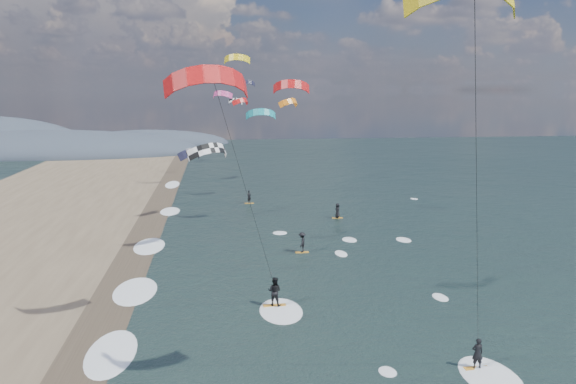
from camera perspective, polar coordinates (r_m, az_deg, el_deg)
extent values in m
cube|color=#382D23|center=(34.71, -18.32, -12.46)|extent=(3.00, 240.00, 0.00)
ellipsoid|color=#3D4756|center=(126.96, -23.22, 3.55)|extent=(64.00, 24.00, 10.00)
ellipsoid|color=#3D4756|center=(143.01, -14.09, 4.74)|extent=(40.00, 18.00, 7.00)
cube|color=orange|center=(29.53, 18.60, -16.62)|extent=(1.22, 0.37, 0.05)
imported|color=black|center=(29.19, 18.69, -15.25)|extent=(0.57, 0.39, 1.51)
ellipsoid|color=white|center=(29.04, 19.87, -17.24)|extent=(2.60, 4.20, 0.12)
cylinder|color=black|center=(23.27, 18.62, -0.67)|extent=(0.02, 0.02, 16.86)
cube|color=orange|center=(35.32, -1.37, -11.46)|extent=(1.42, 0.44, 0.07)
imported|color=black|center=(34.99, -1.38, -10.04)|extent=(1.08, 0.98, 1.80)
ellipsoid|color=white|center=(34.63, -0.72, -11.98)|extent=(2.60, 4.20, 0.12)
cylinder|color=black|center=(30.19, -4.14, -0.31)|extent=(0.02, 0.02, 14.36)
cube|color=orange|center=(46.30, 1.44, -6.13)|extent=(1.10, 0.35, 0.05)
imported|color=black|center=(46.07, 1.45, -5.11)|extent=(0.93, 1.22, 1.67)
cube|color=orange|center=(58.67, 5.04, -2.64)|extent=(1.10, 0.35, 0.05)
imported|color=black|center=(58.49, 5.06, -1.88)|extent=(0.76, 0.88, 1.53)
cube|color=orange|center=(66.13, -3.95, -1.14)|extent=(1.10, 0.35, 0.05)
imported|color=black|center=(65.98, -3.96, -0.48)|extent=(0.65, 0.61, 1.49)
ellipsoid|color=white|center=(30.90, -17.48, -15.35)|extent=(2.40, 5.40, 0.11)
ellipsoid|color=white|center=(39.11, -15.19, -9.68)|extent=(2.40, 5.40, 0.11)
ellipsoid|color=white|center=(49.52, -13.51, -5.36)|extent=(2.40, 5.40, 0.11)
ellipsoid|color=white|center=(63.06, -12.19, -1.94)|extent=(2.40, 5.40, 0.11)
ellipsoid|color=white|center=(80.69, -11.16, 0.75)|extent=(2.40, 5.40, 0.11)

